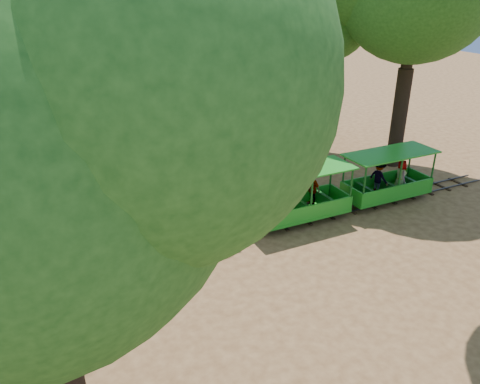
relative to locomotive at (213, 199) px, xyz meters
name	(u,v)px	position (x,y,z in m)	size (l,w,h in m)	color
ground	(257,231)	(1.63, -0.07, -1.56)	(90.00, 90.00, 0.00)	#A57347
track	(257,229)	(1.63, -0.07, -1.50)	(22.00, 1.00, 0.10)	#3F3D3A
locomotive	(213,199)	(0.00, 0.00, 0.00)	(2.44, 1.13, 2.75)	black
carriage_front	(300,201)	(3.40, -0.04, -0.75)	(3.76, 1.53, 1.95)	#229821
carriage_rear	(387,181)	(7.48, -0.06, -0.71)	(3.76, 1.53, 1.95)	#229821
oak_ne	(286,22)	(7.10, 7.51, 4.74)	(7.58, 6.67, 9.03)	#2D2116
oak_sw	(5,113)	(-5.40, -6.49, 5.06)	(7.65, 6.73, 9.37)	#2D2116
fence	(182,149)	(1.63, 7.93, -0.98)	(18.10, 0.10, 1.00)	brown
shrub_west	(37,154)	(-4.86, 9.23, -0.64)	(2.68, 2.06, 1.86)	#2D6B1E
shrub_mid_w	(140,140)	(-0.09, 9.23, -0.67)	(2.59, 2.00, 1.80)	#2D6B1E
shrub_mid_e	(214,134)	(3.91, 9.23, -0.91)	(1.89, 1.45, 1.31)	#2D6B1E
shrub_east	(302,117)	(9.46, 9.23, -0.61)	(2.77, 2.13, 1.92)	#2D6B1E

